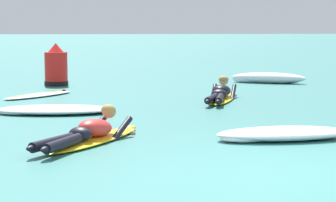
# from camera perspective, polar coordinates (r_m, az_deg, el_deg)

# --- Properties ---
(ground_plane) EXTENTS (120.00, 120.00, 0.00)m
(ground_plane) POSITION_cam_1_polar(r_m,az_deg,el_deg) (17.72, 2.70, 1.07)
(ground_plane) COLOR #387A75
(surfer_near) EXTENTS (1.62, 2.56, 0.55)m
(surfer_near) POSITION_cam_1_polar(r_m,az_deg,el_deg) (9.96, -6.37, -2.65)
(surfer_near) COLOR yellow
(surfer_near) RESTS_ON ground
(surfer_far) EXTENTS (1.12, 2.70, 0.55)m
(surfer_far) POSITION_cam_1_polar(r_m,az_deg,el_deg) (15.01, 4.31, 0.55)
(surfer_far) COLOR yellow
(surfer_far) RESTS_ON ground
(drifting_surfboard) EXTENTS (1.66, 1.94, 0.16)m
(drifting_surfboard) POSITION_cam_1_polar(r_m,az_deg,el_deg) (16.04, -10.47, 0.49)
(drifting_surfboard) COLOR silver
(drifting_surfboard) RESTS_ON ground
(whitewater_mid_right) EXTENTS (2.08, 0.95, 0.19)m
(whitewater_mid_right) POSITION_cam_1_polar(r_m,az_deg,el_deg) (10.30, 9.45, -2.65)
(whitewater_mid_right) COLOR white
(whitewater_mid_right) RESTS_ON ground
(whitewater_back) EXTENTS (2.21, 1.05, 0.15)m
(whitewater_back) POSITION_cam_1_polar(r_m,az_deg,el_deg) (13.14, -9.18, -0.70)
(whitewater_back) COLOR white
(whitewater_back) RESTS_ON ground
(whitewater_far_band) EXTENTS (2.08, 1.26, 0.29)m
(whitewater_far_band) POSITION_cam_1_polar(r_m,az_deg,el_deg) (19.21, 8.20, 1.86)
(whitewater_far_band) COLOR white
(whitewater_far_band) RESTS_ON ground
(channel_marker_buoy) EXTENTS (0.63, 0.63, 1.12)m
(channel_marker_buoy) POSITION_cam_1_polar(r_m,az_deg,el_deg) (18.54, -9.11, 2.65)
(channel_marker_buoy) COLOR red
(channel_marker_buoy) RESTS_ON ground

